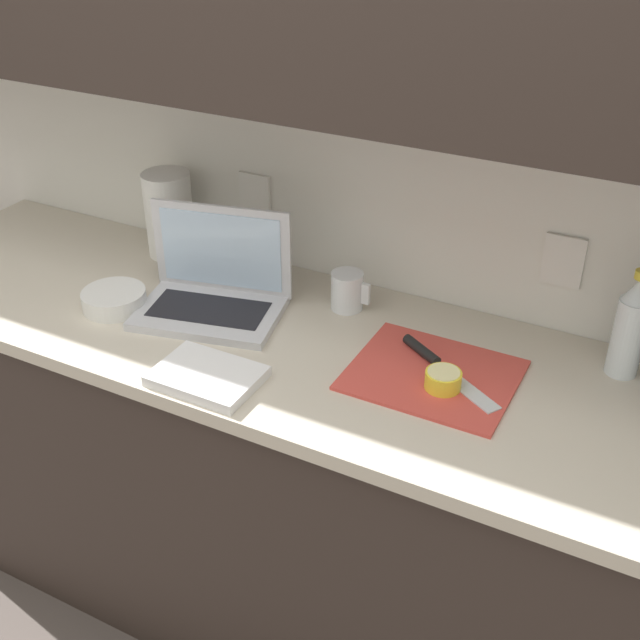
{
  "coord_description": "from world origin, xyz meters",
  "views": [
    {
      "loc": [
        0.89,
        -1.34,
        1.91
      ],
      "look_at": [
        0.19,
        -0.01,
        1.0
      ],
      "focal_mm": 45.0,
      "sensor_mm": 36.0,
      "label": 1
    }
  ],
  "objects_px": {
    "cutting_board": "(433,375)",
    "paper_towel_roll": "(169,214)",
    "knife": "(433,360)",
    "laptop": "(214,287)",
    "bottle_green_soda": "(630,328)",
    "lemon_half_cut": "(443,380)",
    "bowl_white": "(114,299)",
    "measuring_cup": "(347,291)"
  },
  "relations": [
    {
      "from": "bowl_white",
      "to": "laptop",
      "type": "bearing_deg",
      "value": 27.51
    },
    {
      "from": "knife",
      "to": "measuring_cup",
      "type": "height_order",
      "value": "measuring_cup"
    },
    {
      "from": "cutting_board",
      "to": "measuring_cup",
      "type": "height_order",
      "value": "measuring_cup"
    },
    {
      "from": "bottle_green_soda",
      "to": "bowl_white",
      "type": "relative_size",
      "value": 1.58
    },
    {
      "from": "cutting_board",
      "to": "lemon_half_cut",
      "type": "relative_size",
      "value": 4.54
    },
    {
      "from": "cutting_board",
      "to": "lemon_half_cut",
      "type": "distance_m",
      "value": 0.06
    },
    {
      "from": "laptop",
      "to": "bottle_green_soda",
      "type": "xyz_separation_m",
      "value": [
        0.92,
        0.18,
        0.05
      ]
    },
    {
      "from": "bowl_white",
      "to": "cutting_board",
      "type": "bearing_deg",
      "value": 6.23
    },
    {
      "from": "laptop",
      "to": "paper_towel_roll",
      "type": "distance_m",
      "value": 0.34
    },
    {
      "from": "lemon_half_cut",
      "to": "bowl_white",
      "type": "relative_size",
      "value": 0.49
    },
    {
      "from": "bottle_green_soda",
      "to": "bowl_white",
      "type": "height_order",
      "value": "bottle_green_soda"
    },
    {
      "from": "cutting_board",
      "to": "paper_towel_roll",
      "type": "distance_m",
      "value": 0.88
    },
    {
      "from": "cutting_board",
      "to": "knife",
      "type": "relative_size",
      "value": 1.29
    },
    {
      "from": "lemon_half_cut",
      "to": "paper_towel_roll",
      "type": "bearing_deg",
      "value": 163.57
    },
    {
      "from": "knife",
      "to": "paper_towel_roll",
      "type": "relative_size",
      "value": 1.16
    },
    {
      "from": "bottle_green_soda",
      "to": "measuring_cup",
      "type": "xyz_separation_m",
      "value": [
        -0.64,
        -0.03,
        -0.06
      ]
    },
    {
      "from": "laptop",
      "to": "measuring_cup",
      "type": "xyz_separation_m",
      "value": [
        0.28,
        0.15,
        -0.01
      ]
    },
    {
      "from": "laptop",
      "to": "cutting_board",
      "type": "bearing_deg",
      "value": -15.8
    },
    {
      "from": "laptop",
      "to": "paper_towel_roll",
      "type": "height_order",
      "value": "laptop"
    },
    {
      "from": "cutting_board",
      "to": "bottle_green_soda",
      "type": "distance_m",
      "value": 0.42
    },
    {
      "from": "laptop",
      "to": "bowl_white",
      "type": "distance_m",
      "value": 0.25
    },
    {
      "from": "bottle_green_soda",
      "to": "knife",
      "type": "bearing_deg",
      "value": -155.5
    },
    {
      "from": "bottle_green_soda",
      "to": "measuring_cup",
      "type": "bearing_deg",
      "value": -177.53
    },
    {
      "from": "laptop",
      "to": "measuring_cup",
      "type": "height_order",
      "value": "laptop"
    },
    {
      "from": "cutting_board",
      "to": "bowl_white",
      "type": "xyz_separation_m",
      "value": [
        -0.79,
        -0.09,
        0.02
      ]
    },
    {
      "from": "lemon_half_cut",
      "to": "paper_towel_roll",
      "type": "relative_size",
      "value": 0.33
    },
    {
      "from": "bowl_white",
      "to": "knife",
      "type": "bearing_deg",
      "value": 9.02
    },
    {
      "from": "cutting_board",
      "to": "bottle_green_soda",
      "type": "bearing_deg",
      "value": 30.11
    },
    {
      "from": "lemon_half_cut",
      "to": "measuring_cup",
      "type": "relative_size",
      "value": 0.77
    },
    {
      "from": "bowl_white",
      "to": "lemon_half_cut",
      "type": "bearing_deg",
      "value": 3.33
    },
    {
      "from": "lemon_half_cut",
      "to": "measuring_cup",
      "type": "distance_m",
      "value": 0.39
    },
    {
      "from": "bowl_white",
      "to": "measuring_cup",
      "type": "bearing_deg",
      "value": 27.58
    },
    {
      "from": "bottle_green_soda",
      "to": "laptop",
      "type": "bearing_deg",
      "value": -169.19
    },
    {
      "from": "laptop",
      "to": "knife",
      "type": "relative_size",
      "value": 1.43
    },
    {
      "from": "knife",
      "to": "bottle_green_soda",
      "type": "xyz_separation_m",
      "value": [
        0.37,
        0.17,
        0.1
      ]
    },
    {
      "from": "cutting_board",
      "to": "paper_towel_roll",
      "type": "relative_size",
      "value": 1.49
    },
    {
      "from": "lemon_half_cut",
      "to": "bowl_white",
      "type": "distance_m",
      "value": 0.83
    },
    {
      "from": "laptop",
      "to": "knife",
      "type": "distance_m",
      "value": 0.56
    },
    {
      "from": "laptop",
      "to": "paper_towel_roll",
      "type": "relative_size",
      "value": 1.66
    },
    {
      "from": "knife",
      "to": "measuring_cup",
      "type": "xyz_separation_m",
      "value": [
        -0.27,
        0.14,
        0.03
      ]
    },
    {
      "from": "cutting_board",
      "to": "measuring_cup",
      "type": "relative_size",
      "value": 3.5
    },
    {
      "from": "cutting_board",
      "to": "lemon_half_cut",
      "type": "xyz_separation_m",
      "value": [
        0.04,
        -0.04,
        0.02
      ]
    }
  ]
}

